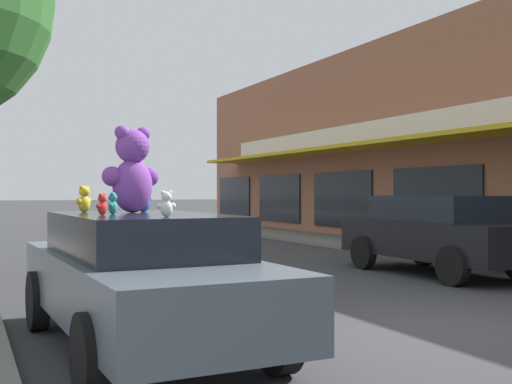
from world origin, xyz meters
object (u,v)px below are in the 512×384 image
Objects in this scene: plush_art_car at (141,275)px; teddy_bear_teal at (113,204)px; teddy_bear_yellow at (84,199)px; teddy_bear_giant at (132,171)px; teddy_bear_white at (166,204)px; teddy_bear_blue at (143,197)px; teddy_bear_red at (102,205)px; parked_car_far_center at (436,232)px.

teddy_bear_teal is (-0.29, 0.07, 0.76)m from plush_art_car.
teddy_bear_yellow is at bearing -140.57° from teddy_bear_teal.
teddy_bear_giant reaches higher than teddy_bear_white.
teddy_bear_giant reaches higher than teddy_bear_teal.
teddy_bear_white is at bearing 51.90° from teddy_bear_blue.
teddy_bear_red is at bearing 19.40° from teddy_bear_blue.
parked_car_far_center is (7.45, 2.74, -0.73)m from teddy_bear_yellow.
teddy_bear_teal is 0.98m from teddy_bear_white.
teddy_bear_yellow is (-0.46, 0.83, 0.80)m from plush_art_car.
teddy_bear_yellow is at bearing -46.25° from teddy_bear_blue.
teddy_bear_white is at bearing -90.77° from plush_art_car.
teddy_bear_red reaches higher than parked_car_far_center.
teddy_bear_blue is at bearing 127.84° from teddy_bear_yellow.
teddy_bear_yellow is at bearing -56.54° from teddy_bear_giant.
plush_art_car is 1.24m from teddy_bear_yellow.
teddy_bear_white reaches higher than teddy_bear_teal.
teddy_bear_giant reaches higher than parked_car_far_center.
teddy_bear_yellow reaches higher than teddy_bear_white.
teddy_bear_giant is 0.40m from teddy_bear_blue.
teddy_bear_yellow is (-0.65, 0.17, -0.03)m from teddy_bear_blue.
teddy_bear_red is at bearing -167.59° from plush_art_car.
plush_art_car is 1.16m from teddy_bear_white.
teddy_bear_red is 0.88× the size of teddy_bear_white.
teddy_bear_white is (0.31, -0.94, 0.01)m from teddy_bear_teal.
teddy_bear_blue is (0.18, 0.20, -0.29)m from teddy_bear_giant.
plush_art_car is 15.40× the size of teddy_bear_yellow.
teddy_bear_yellow is (-0.47, 0.37, -0.32)m from teddy_bear_giant.
teddy_bear_blue is at bearing -171.82° from teddy_bear_red.
teddy_bear_red is at bearing -153.65° from parked_car_far_center.
teddy_bear_white reaches higher than parked_car_far_center.
parked_car_far_center reaches higher than plush_art_car.
teddy_bear_red is (-0.45, -0.57, -0.37)m from teddy_bear_giant.
teddy_bear_teal is 0.79m from teddy_bear_yellow.
teddy_bear_teal is at bearing 19.51° from teddy_bear_blue.
teddy_bear_red is at bearing -50.22° from teddy_bear_white.
teddy_bear_giant is 1.38m from teddy_bear_white.
plush_art_car is 1.08m from teddy_bear_blue.
plush_art_car is at bearing -79.76° from teddy_bear_white.
teddy_bear_blue reaches higher than teddy_bear_yellow.
parked_car_far_center is (7.00, 3.57, 0.07)m from plush_art_car.
parked_car_far_center is at bearing 162.71° from teddy_bear_yellow.
teddy_bear_giant is (0.02, 0.46, 1.12)m from plush_art_car.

